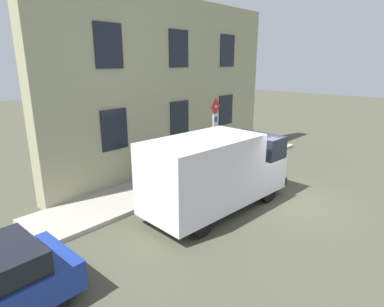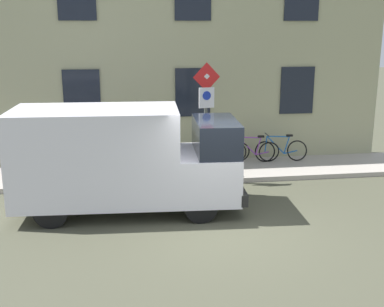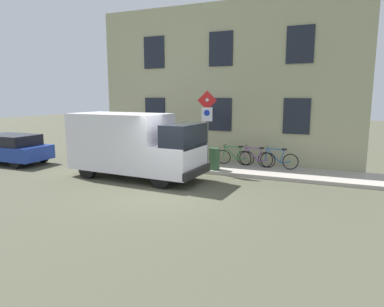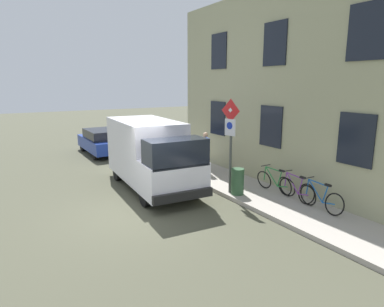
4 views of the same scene
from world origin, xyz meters
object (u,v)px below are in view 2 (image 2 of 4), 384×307
sign_post_stacked (206,104)px  litter_bin (215,161)px  bicycle_blue (281,150)px  delivery_van (123,157)px  bicycle_green (223,152)px  bicycle_purple (252,151)px  pedestrian (108,143)px

sign_post_stacked → litter_bin: 1.68m
litter_bin → bicycle_blue: bearing=-62.3°
litter_bin → sign_post_stacked: bearing=115.4°
sign_post_stacked → delivery_van: size_ratio=0.57×
delivery_van → bicycle_green: delivery_van is taller
bicycle_blue → litter_bin: (-1.25, 2.38, 0.08)m
delivery_van → litter_bin: bearing=41.3°
bicycle_blue → bicycle_purple: bearing=2.1°
bicycle_blue → pedestrian: bearing=8.6°
bicycle_blue → litter_bin: size_ratio=1.90×
litter_bin → pedestrian: bearing=78.0°
sign_post_stacked → bicycle_blue: bearing=-62.5°
delivery_van → pedestrian: bearing=101.7°
bicycle_purple → litter_bin: bearing=44.9°
bicycle_green → litter_bin: litter_bin is taller
delivery_van → bicycle_blue: (3.30, -5.00, -0.82)m
pedestrian → litter_bin: size_ratio=1.91×
bicycle_blue → pedestrian: 5.46m
bicycle_green → delivery_van: bearing=42.3°
bicycle_purple → pedestrian: 4.54m
bicycle_blue → pedestrian: (-0.61, 5.39, 0.56)m
pedestrian → litter_bin: 3.11m
bicycle_blue → litter_bin: litter_bin is taller
sign_post_stacked → delivery_van: (-1.91, 2.33, -0.91)m
sign_post_stacked → bicycle_blue: sign_post_stacked is taller
sign_post_stacked → bicycle_purple: 2.82m
pedestrian → litter_bin: pedestrian is taller
bicycle_purple → pedestrian: bearing=12.0°
sign_post_stacked → pedestrian: (0.78, 2.72, -1.17)m
sign_post_stacked → bicycle_green: (1.39, -0.81, -1.73)m
delivery_van → litter_bin: 3.40m
sign_post_stacked → pedestrian: bearing=74.1°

